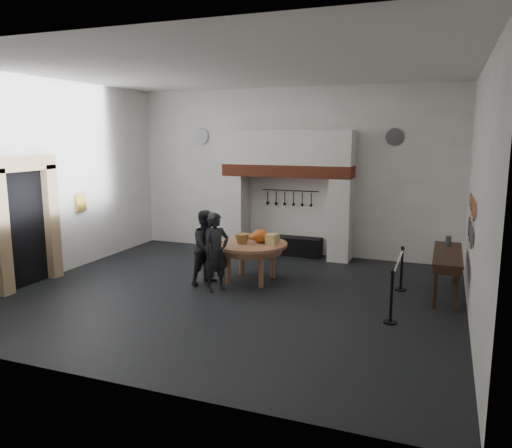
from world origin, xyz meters
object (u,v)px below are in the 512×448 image
at_px(visitor_near, 216,252).
at_px(work_table, 251,244).
at_px(side_table, 448,254).
at_px(visitor_far, 207,247).
at_px(barrier_post_far, 402,270).
at_px(barrier_post_near, 391,299).
at_px(iron_range, 287,246).

bearing_deg(visitor_near, work_table, 8.44).
bearing_deg(side_table, work_table, -173.41).
xyz_separation_m(visitor_near, visitor_far, (-0.40, 0.40, -0.02)).
xyz_separation_m(side_table, barrier_post_far, (-0.89, -0.00, -0.42)).
bearing_deg(barrier_post_near, iron_range, 127.37).
relative_size(iron_range, visitor_near, 1.13).
relative_size(visitor_near, side_table, 0.76).
height_order(visitor_near, visitor_far, visitor_near).
bearing_deg(side_table, visitor_far, -168.38).
height_order(iron_range, visitor_far, visitor_far).
bearing_deg(side_table, barrier_post_near, -113.92).
height_order(visitor_near, barrier_post_far, visitor_near).
relative_size(side_table, barrier_post_far, 2.44).
xyz_separation_m(iron_range, side_table, (4.10, -2.20, 0.62)).
xyz_separation_m(iron_range, barrier_post_far, (3.21, -2.21, 0.20)).
height_order(visitor_near, barrier_post_near, visitor_near).
bearing_deg(barrier_post_near, visitor_far, 166.27).
height_order(visitor_near, side_table, visitor_near).
bearing_deg(barrier_post_far, iron_range, 145.51).
height_order(visitor_far, side_table, visitor_far).
distance_m(visitor_far, barrier_post_far, 4.19).
distance_m(visitor_near, side_table, 4.75).
bearing_deg(visitor_near, side_table, -40.52).
distance_m(visitor_far, barrier_post_near, 4.18).
relative_size(work_table, visitor_far, 1.00).
bearing_deg(work_table, iron_range, 89.58).
xyz_separation_m(iron_range, visitor_near, (-0.43, -3.62, 0.59)).
distance_m(barrier_post_near, barrier_post_far, 2.00).
xyz_separation_m(iron_range, work_table, (-0.02, -2.68, 0.59)).
bearing_deg(side_table, visitor_near, -162.67).
relative_size(visitor_near, visitor_far, 1.02).
bearing_deg(visitor_near, barrier_post_far, -36.67).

